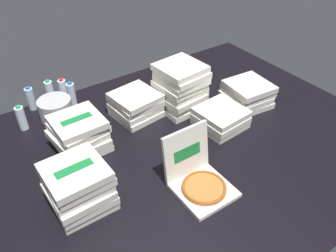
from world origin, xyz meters
TOP-DOWN VIEW (x-y plane):
  - ground_plane at (0.00, 0.00)m, footprint 3.20×2.40m
  - open_pizza_box at (-0.15, -0.41)m, footprint 0.35×0.42m
  - pizza_stack_center_far at (0.30, 0.41)m, footprint 0.40×0.40m
  - pizza_stack_left_near at (-0.08, 0.54)m, footprint 0.39×0.40m
  - pizza_stack_center_near at (0.41, 0.01)m, footprint 0.38×0.38m
  - pizza_stack_right_mid at (-0.63, 0.41)m, footprint 0.41×0.40m
  - pizza_stack_left_mid at (0.82, 0.12)m, footprint 0.41×0.40m
  - pizza_stack_left_far at (-0.85, -0.10)m, footprint 0.37×0.38m
  - ice_bucket at (-0.65, 0.89)m, footprint 0.27×0.27m
  - water_bottle_0 at (-0.77, 1.13)m, footprint 0.07×0.07m
  - water_bottle_1 at (-0.49, 1.10)m, footprint 0.07×0.07m
  - water_bottle_2 at (-0.60, 1.15)m, footprint 0.07×0.07m
  - water_bottle_3 at (-0.45, 1.01)m, footprint 0.07×0.07m
  - water_bottle_4 at (-0.92, 0.89)m, footprint 0.07×0.07m

SIDE VIEW (x-z plane):
  - ground_plane at x=0.00m, z-range -0.02..0.00m
  - pizza_stack_center_near at x=0.41m, z-range 0.00..0.15m
  - open_pizza_box at x=-0.15m, z-range -0.11..0.27m
  - ice_bucket at x=-0.65m, z-range 0.00..0.17m
  - pizza_stack_left_mid at x=0.82m, z-range 0.00..0.21m
  - pizza_stack_left_near at x=-0.08m, z-range 0.00..0.21m
  - water_bottle_0 at x=-0.77m, z-range -0.01..0.21m
  - water_bottle_1 at x=-0.49m, z-range -0.01..0.21m
  - water_bottle_2 at x=-0.60m, z-range -0.01..0.21m
  - water_bottle_3 at x=-0.45m, z-range -0.01..0.21m
  - water_bottle_4 at x=-0.92m, z-range -0.01..0.21m
  - pizza_stack_right_mid at x=-0.63m, z-range 0.00..0.26m
  - pizza_stack_left_far at x=-0.85m, z-range 0.00..0.31m
  - pizza_stack_center_far at x=0.30m, z-range 0.00..0.41m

